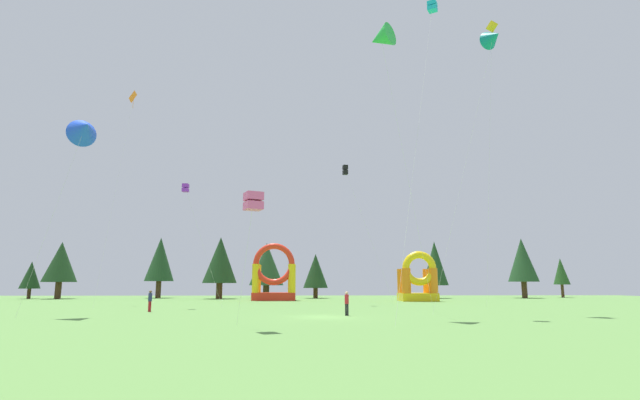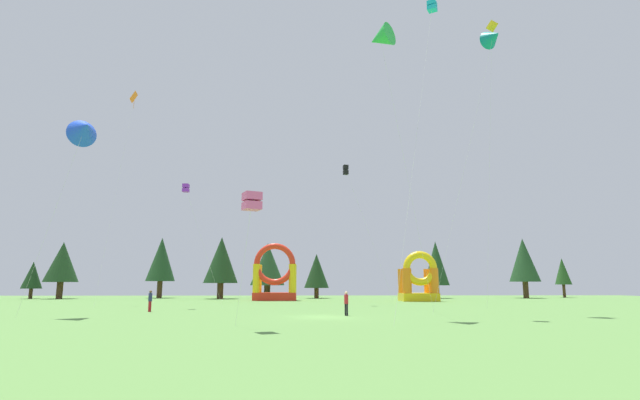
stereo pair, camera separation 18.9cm
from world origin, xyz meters
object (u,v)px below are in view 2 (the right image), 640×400
object	(u,v)px
kite_yellow_diamond	(491,32)
inflatable_blue_arch	(419,283)
kite_orange_diamond	(135,99)
kite_blue_delta	(84,129)
person_far_side	(346,301)
kite_black_box	(346,170)
kite_teal_delta	(493,37)
person_midfield	(150,299)
inflatable_orange_dome	(275,279)
kite_cyan_box	(432,7)
kite_purple_box	(186,188)
kite_green_delta	(381,38)
kite_pink_box	(252,201)

from	to	relation	value
kite_yellow_diamond	inflatable_blue_arch	distance (m)	32.64
kite_yellow_diamond	kite_orange_diamond	bearing A→B (deg)	155.35
kite_blue_delta	person_far_side	size ratio (longest dim) A/B	8.78
kite_orange_diamond	kite_black_box	size ratio (longest dim) A/B	1.62
kite_teal_delta	person_midfield	bearing A→B (deg)	175.43
kite_orange_diamond	inflatable_blue_arch	distance (m)	42.58
person_midfield	inflatable_blue_arch	world-z (taller)	inflatable_blue_arch
kite_yellow_diamond	kite_teal_delta	size ratio (longest dim) A/B	1.05
kite_teal_delta	inflatable_orange_dome	world-z (taller)	kite_teal_delta
kite_orange_diamond	kite_cyan_box	size ratio (longest dim) A/B	1.01
kite_cyan_box	kite_purple_box	world-z (taller)	kite_cyan_box
kite_black_box	person_midfield	bearing A→B (deg)	-142.87
kite_yellow_diamond	kite_green_delta	size ratio (longest dim) A/B	1.15
person_midfield	inflatable_orange_dome	bearing A→B (deg)	-171.51
kite_black_box	kite_blue_delta	bearing A→B (deg)	-139.82
kite_yellow_diamond	person_midfield	world-z (taller)	kite_yellow_diamond
inflatable_orange_dome	kite_blue_delta	bearing A→B (deg)	-112.16
person_midfield	person_far_side	size ratio (longest dim) A/B	1.01
kite_black_box	person_far_side	size ratio (longest dim) A/B	9.16
inflatable_orange_dome	person_midfield	bearing A→B (deg)	-108.08
kite_cyan_box	inflatable_orange_dome	world-z (taller)	kite_cyan_box
kite_black_box	inflatable_orange_dome	bearing A→B (deg)	124.30
kite_purple_box	inflatable_blue_arch	world-z (taller)	kite_purple_box
person_far_side	kite_cyan_box	bearing A→B (deg)	49.61
kite_yellow_diamond	kite_blue_delta	size ratio (longest dim) A/B	1.69
kite_cyan_box	kite_purple_box	bearing A→B (deg)	153.77
kite_purple_box	inflatable_orange_dome	distance (m)	22.63
kite_pink_box	kite_purple_box	world-z (taller)	kite_purple_box
kite_yellow_diamond	inflatable_blue_arch	xyz separation A→B (m)	(-1.67, 24.15, -21.89)
kite_pink_box	kite_green_delta	world-z (taller)	kite_green_delta
inflatable_orange_dome	kite_black_box	bearing A→B (deg)	-55.70
kite_teal_delta	kite_black_box	world-z (taller)	kite_teal_delta
person_midfield	kite_orange_diamond	bearing A→B (deg)	-125.72
kite_blue_delta	person_far_side	world-z (taller)	kite_blue_delta
kite_orange_diamond	kite_green_delta	bearing A→B (deg)	-39.63
kite_blue_delta	inflatable_orange_dome	size ratio (longest dim) A/B	1.95
kite_yellow_diamond	kite_black_box	world-z (taller)	kite_yellow_diamond
kite_orange_diamond	person_midfield	bearing A→B (deg)	-62.29
kite_yellow_diamond	kite_teal_delta	world-z (taller)	kite_yellow_diamond
kite_black_box	inflatable_orange_dome	xyz separation A→B (m)	(-8.74, 12.82, -12.13)
kite_pink_box	kite_blue_delta	bearing A→B (deg)	142.90
kite_purple_box	person_far_side	size ratio (longest dim) A/B	7.00
kite_cyan_box	inflatable_orange_dome	bearing A→B (deg)	115.47
kite_orange_diamond	inflatable_orange_dome	size ratio (longest dim) A/B	3.30
kite_blue_delta	inflatable_blue_arch	size ratio (longest dim) A/B	2.33
inflatable_blue_arch	person_far_side	bearing A→B (deg)	-112.74
kite_orange_diamond	person_midfield	size ratio (longest dim) A/B	14.73
kite_purple_box	person_midfield	distance (m)	12.24
kite_yellow_diamond	kite_green_delta	xyz separation A→B (m)	(-10.73, -4.93, -3.40)
kite_orange_diamond	kite_purple_box	bearing A→B (deg)	-46.21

